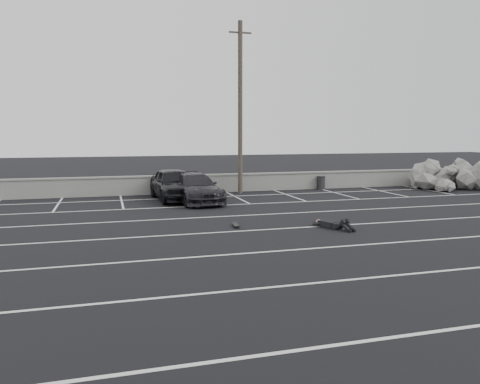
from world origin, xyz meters
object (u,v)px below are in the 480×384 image
object	(u,v)px
trash_bin	(321,183)
person	(328,221)
riprap_pile	(448,179)
car_right	(195,188)
skateboard	(236,225)
car_left	(174,184)
utility_pole	(240,108)

from	to	relation	value
trash_bin	person	distance (m)	11.86
riprap_pile	person	xyz separation A→B (m)	(-12.65, -8.97, -0.35)
car_right	skateboard	world-z (taller)	car_right
car_right	person	world-z (taller)	car_right
trash_bin	skateboard	size ratio (longest dim) A/B	1.14
person	car_right	bearing A→B (deg)	94.27
trash_bin	skateboard	bearing A→B (deg)	-129.71
car_left	person	distance (m)	9.75
person	riprap_pile	bearing A→B (deg)	14.70
car_left	skateboard	world-z (taller)	car_left
car_left	utility_pole	size ratio (longest dim) A/B	0.50
car_right	trash_bin	world-z (taller)	car_right
car_right	riprap_pile	world-z (taller)	riprap_pile
utility_pole	person	world-z (taller)	utility_pole
person	skateboard	xyz separation A→B (m)	(-3.23, 0.99, -0.16)
car_left	utility_pole	bearing A→B (deg)	18.50
car_right	trash_bin	bearing A→B (deg)	14.82
person	skateboard	size ratio (longest dim) A/B	3.35
car_left	utility_pole	xyz separation A→B (m)	(4.04, 1.73, 4.03)
trash_bin	person	world-z (taller)	trash_bin
car_right	skateboard	bearing A→B (deg)	-93.30
car_left	trash_bin	world-z (taller)	car_left
riprap_pile	skateboard	world-z (taller)	riprap_pile
trash_bin	person	xyz separation A→B (m)	(-4.91, -10.79, -0.19)
car_left	riprap_pile	world-z (taller)	car_left
person	utility_pole	bearing A→B (deg)	71.45
trash_bin	riprap_pile	distance (m)	7.96
car_left	skateboard	bearing A→B (deg)	-85.79
utility_pole	trash_bin	world-z (taller)	utility_pole
car_right	car_left	bearing A→B (deg)	124.12
trash_bin	utility_pole	bearing A→B (deg)	-175.67
skateboard	utility_pole	bearing A→B (deg)	81.78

